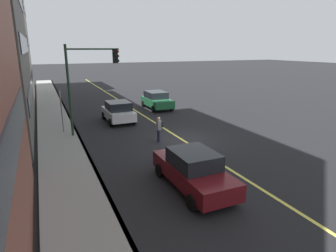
% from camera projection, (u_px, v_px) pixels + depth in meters
% --- Properties ---
extents(ground, '(200.00, 200.00, 0.00)m').
position_uv_depth(ground, '(182.00, 140.00, 18.34)').
color(ground, black).
extents(sidewalk_slab, '(80.00, 2.54, 0.15)m').
position_uv_depth(sidewalk_slab, '(64.00, 155.00, 15.50)').
color(sidewalk_slab, gray).
rests_on(sidewalk_slab, ground).
extents(curb_edge, '(80.00, 0.16, 0.15)m').
position_uv_depth(curb_edge, '(86.00, 152.00, 15.96)').
color(curb_edge, slate).
rests_on(curb_edge, ground).
extents(lane_stripe_center, '(80.00, 0.16, 0.01)m').
position_uv_depth(lane_stripe_center, '(182.00, 140.00, 18.34)').
color(lane_stripe_center, '#D8CC4C').
rests_on(lane_stripe_center, ground).
extents(car_white, '(3.84, 2.06, 1.63)m').
position_uv_depth(car_white, '(118.00, 111.00, 22.66)').
color(car_white, silver).
rests_on(car_white, ground).
extents(car_maroon, '(4.63, 1.96, 1.62)m').
position_uv_depth(car_maroon, '(193.00, 170.00, 11.87)').
color(car_maroon, '#591116').
rests_on(car_maroon, ground).
extents(car_green, '(4.16, 2.07, 1.63)m').
position_uv_depth(car_green, '(157.00, 100.00, 27.68)').
color(car_green, '#1E6038').
rests_on(car_green, ground).
extents(pedestrian_with_backpack, '(0.39, 0.39, 1.58)m').
position_uv_depth(pedestrian_with_backpack, '(159.00, 127.00, 17.77)').
color(pedestrian_with_backpack, '#262D4C').
rests_on(pedestrian_with_backpack, ground).
extents(traffic_light_mast, '(0.28, 3.41, 5.92)m').
position_uv_depth(traffic_light_mast, '(88.00, 75.00, 18.29)').
color(traffic_light_mast, '#1E3823').
rests_on(traffic_light_mast, ground).
extents(street_sign_post, '(0.60, 0.08, 3.03)m').
position_uv_depth(street_sign_post, '(61.00, 108.00, 19.13)').
color(street_sign_post, slate).
rests_on(street_sign_post, ground).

